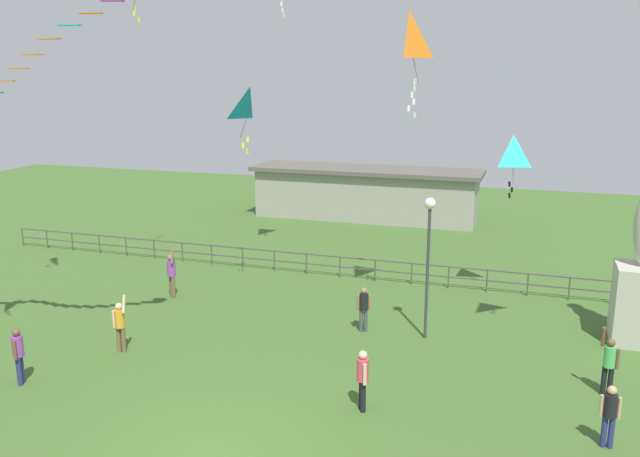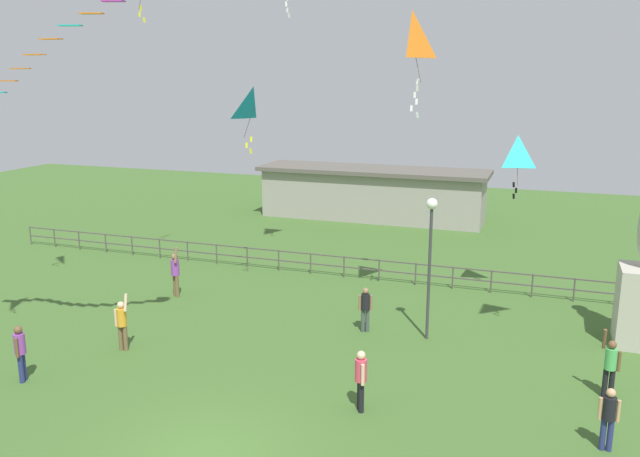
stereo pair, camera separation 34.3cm
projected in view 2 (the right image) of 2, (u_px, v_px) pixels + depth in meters
name	position (u px, v px, depth m)	size (l,w,h in m)	color
ground_plane	(204.00, 454.00, 15.01)	(80.00, 80.00, 0.00)	#3D6028
lamppost	(431.00, 239.00, 20.84)	(0.36, 0.36, 4.75)	#38383D
person_0	(609.00, 415.00, 14.98)	(0.47, 0.29, 1.56)	navy
person_1	(175.00, 271.00, 25.52)	(0.48, 0.41, 2.05)	brown
person_2	(122.00, 322.00, 20.50)	(0.51, 0.30, 1.91)	brown
person_3	(361.00, 377.00, 16.75)	(0.31, 0.45, 1.67)	black
person_4	(20.00, 350.00, 18.39)	(0.31, 0.48, 1.68)	navy
person_5	(365.00, 307.00, 22.01)	(0.45, 0.29, 1.56)	#3F4C47
person_6	(610.00, 364.00, 17.44)	(0.50, 0.31, 1.94)	black
kite_2	(412.00, 38.00, 21.37)	(0.93, 1.28, 3.46)	orange
kite_4	(517.00, 154.00, 24.32)	(0.99, 0.97, 2.30)	#19B2B2
kite_5	(254.00, 108.00, 23.75)	(1.20, 1.10, 2.38)	#198CD1
waterfront_railing	(360.00, 265.00, 27.81)	(36.03, 0.06, 0.95)	#4C4742
pavilion_building	(372.00, 193.00, 39.48)	(13.83, 3.78, 3.10)	gray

